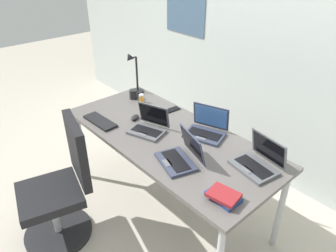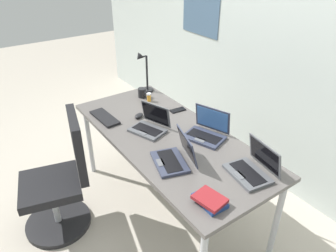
{
  "view_description": "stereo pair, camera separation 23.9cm",
  "coord_description": "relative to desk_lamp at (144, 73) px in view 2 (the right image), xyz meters",
  "views": [
    {
      "loc": [
        1.54,
        -1.37,
        2.03
      ],
      "look_at": [
        0.0,
        0.0,
        0.82
      ],
      "focal_mm": 33.76,
      "sensor_mm": 36.0,
      "label": 1
    },
    {
      "loc": [
        1.69,
        -1.18,
        2.03
      ],
      "look_at": [
        0.0,
        0.0,
        0.82
      ],
      "focal_mm": 33.76,
      "sensor_mm": 36.0,
      "label": 2
    }
  ],
  "objects": [
    {
      "name": "office_chair",
      "position": [
        0.47,
        -1.06,
        -0.54
      ],
      "size": [
        0.54,
        0.59,
        0.97
      ],
      "color": "black",
      "rests_on": "ground_plane"
    },
    {
      "name": "coffee_mug",
      "position": [
        0.1,
        -0.09,
        -0.15
      ],
      "size": [
        0.11,
        0.08,
        0.09
      ],
      "color": "black",
      "rests_on": "desk"
    },
    {
      "name": "computer_mouse",
      "position": [
        0.43,
        -0.32,
        -0.18
      ],
      "size": [
        0.09,
        0.11,
        0.03
      ],
      "primitive_type": "ellipsoid",
      "rotation": [
        0.0,
        0.0,
        0.46
      ],
      "color": "black",
      "rests_on": "desk"
    },
    {
      "name": "laptop_near_lamp",
      "position": [
        0.66,
        -0.35,
        -0.16
      ],
      "size": [
        0.32,
        0.29,
        0.2
      ],
      "color": "#515459",
      "rests_on": "desk"
    },
    {
      "name": "pill_bottle",
      "position": [
        0.21,
        -0.08,
        -0.16
      ],
      "size": [
        0.04,
        0.04,
        0.08
      ],
      "color": "gold",
      "rests_on": "desk"
    },
    {
      "name": "wall_back",
      "position": [
        0.8,
        0.82,
        0.36
      ],
      "size": [
        6.0,
        0.13,
        2.6
      ],
      "color": "#B2BCB7",
      "rests_on": "ground_plane"
    },
    {
      "name": "external_keyboard",
      "position": [
        0.28,
        -0.56,
        -0.19
      ],
      "size": [
        0.34,
        0.14,
        0.02
      ],
      "primitive_type": "cube",
      "rotation": [
        0.0,
        0.0,
        0.05
      ],
      "color": "black",
      "rests_on": "desk"
    },
    {
      "name": "ground_plane",
      "position": [
        0.8,
        -0.28,
        -0.94
      ],
      "size": [
        12.0,
        12.0,
        0.0
      ],
      "primitive_type": "plane",
      "color": "#B7AD9E"
    },
    {
      "name": "laptop_back_right",
      "position": [
        0.99,
        -0.05,
        -0.15
      ],
      "size": [
        0.35,
        0.32,
        0.22
      ],
      "color": "#33384C",
      "rests_on": "desk"
    },
    {
      "name": "cell_phone",
      "position": [
        0.52,
        0.03,
        -0.19
      ],
      "size": [
        0.08,
        0.14,
        0.01
      ],
      "primitive_type": "cube",
      "rotation": [
        0.0,
        0.0,
        -0.09
      ],
      "color": "black",
      "rests_on": "desk"
    },
    {
      "name": "desk_lamp",
      "position": [
        0.0,
        0.0,
        0.0
      ],
      "size": [
        0.12,
        0.18,
        0.4
      ],
      "color": "black",
      "rests_on": "desk"
    },
    {
      "name": "laptop_front_right",
      "position": [
        1.11,
        -0.44,
        -0.15
      ],
      "size": [
        0.35,
        0.32,
        0.21
      ],
      "color": "#33384C",
      "rests_on": "desk"
    },
    {
      "name": "desk",
      "position": [
        0.8,
        -0.28,
        -0.25
      ],
      "size": [
        1.8,
        0.8,
        0.74
      ],
      "color": "#595451",
      "rests_on": "ground_plane"
    },
    {
      "name": "laptop_center",
      "position": [
        1.49,
        -0.1,
        -0.15
      ],
      "size": [
        0.32,
        0.29,
        0.21
      ],
      "color": "#515459",
      "rests_on": "desk"
    },
    {
      "name": "book_stack",
      "position": [
        1.53,
        -0.5,
        -0.17
      ],
      "size": [
        0.2,
        0.16,
        0.05
      ],
      "color": "navy",
      "rests_on": "desk"
    }
  ]
}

